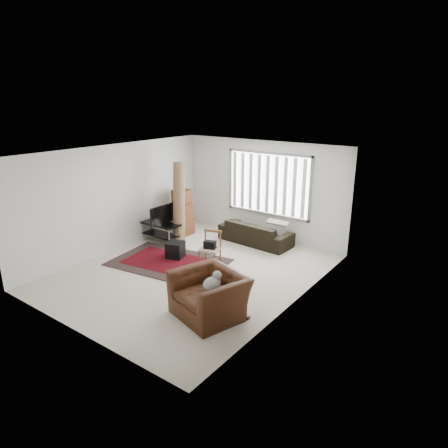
# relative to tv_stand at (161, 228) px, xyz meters

# --- Properties ---
(room) EXTENTS (6.00, 6.02, 2.71)m
(room) POSITION_rel_tv_stand_xyz_m (1.98, -0.47, 1.36)
(room) COLOR beige
(room) RESTS_ON ground
(persian_rug) EXTENTS (2.87, 2.12, 0.02)m
(persian_rug) POSITION_rel_tv_stand_xyz_m (1.15, -0.92, -0.38)
(persian_rug) COLOR black
(persian_rug) RESTS_ON ground
(tv_stand) EXTENTS (1.09, 0.49, 0.55)m
(tv_stand) POSITION_rel_tv_stand_xyz_m (0.00, 0.00, 0.00)
(tv_stand) COLOR black
(tv_stand) RESTS_ON ground
(tv) EXTENTS (0.11, 0.89, 0.51)m
(tv) POSITION_rel_tv_stand_xyz_m (-0.00, 0.00, 0.41)
(tv) COLOR black
(tv) RESTS_ON tv_stand
(subwoofer) EXTENTS (0.49, 0.49, 0.39)m
(subwoofer) POSITION_rel_tv_stand_xyz_m (1.08, -0.60, -0.18)
(subwoofer) COLOR black
(subwoofer) RESTS_ON persian_rug
(moving_boxes) EXTENTS (0.53, 0.48, 1.29)m
(moving_boxes) POSITION_rel_tv_stand_xyz_m (-0.00, 0.88, 0.21)
(moving_boxes) COLOR brown
(moving_boxes) RESTS_ON ground
(white_flatpack) EXTENTS (0.53, 0.23, 0.65)m
(white_flatpack) POSITION_rel_tv_stand_xyz_m (0.16, 0.43, -0.07)
(white_flatpack) COLOR silver
(white_flatpack) RESTS_ON ground
(rolled_rug) EXTENTS (0.66, 0.80, 2.16)m
(rolled_rug) POSITION_rel_tv_stand_xyz_m (0.30, 0.43, 0.69)
(rolled_rug) COLOR brown
(rolled_rug) RESTS_ON ground
(sofa) EXTENTS (2.07, 0.99, 0.78)m
(sofa) POSITION_rel_tv_stand_xyz_m (2.10, 1.47, -0.01)
(sofa) COLOR black
(sofa) RESTS_ON ground
(side_chair) EXTENTS (0.56, 0.56, 0.83)m
(side_chair) POSITION_rel_tv_stand_xyz_m (2.06, -0.46, 0.07)
(side_chair) COLOR #907C5E
(side_chair) RESTS_ON ground
(armchair) EXTENTS (1.51, 1.40, 0.92)m
(armchair) POSITION_rel_tv_stand_xyz_m (3.42, -2.23, 0.07)
(armchair) COLOR #3E1C0C
(armchair) RESTS_ON ground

